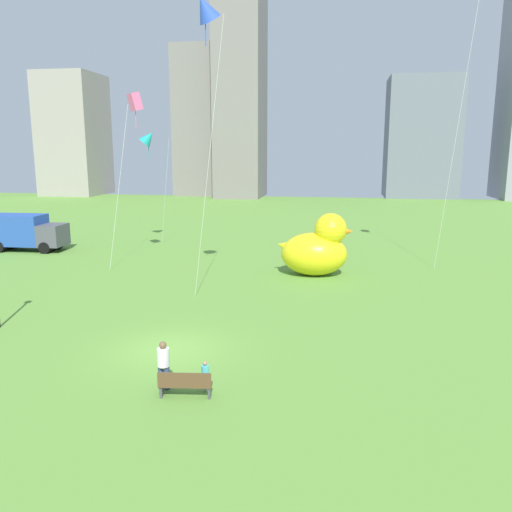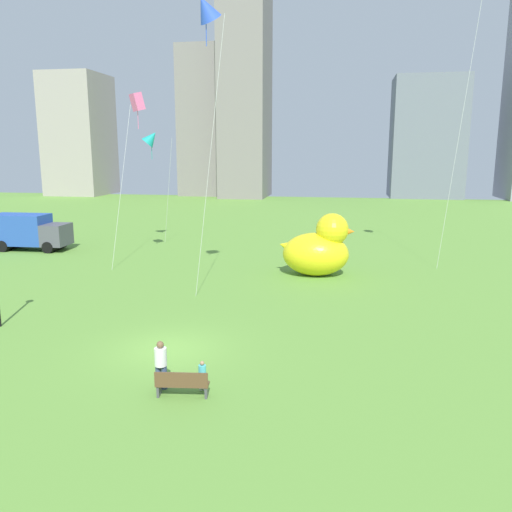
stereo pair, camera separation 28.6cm
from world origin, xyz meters
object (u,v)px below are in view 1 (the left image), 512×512
Objects in this scene: park_bench at (185,384)px; kite_pink at (135,103)px; person_child at (205,374)px; box_truck at (25,232)px; kite_teal at (148,138)px; kite_blue at (205,9)px; giant_inflatable_duck at (317,249)px; person_adult at (163,363)px.

kite_pink is (-8.42, 18.02, 10.34)m from park_bench.
box_truck is (-20.24, 21.66, 0.88)m from person_child.
kite_teal reaches higher than person_child.
kite_teal is 18.07m from kite_blue.
giant_inflatable_duck is at bearing 51.80° from kite_blue.
person_child is 17.35m from kite_blue.
kite_blue is at bearing -32.63° from box_truck.
person_child is (0.51, 0.61, 0.09)m from park_bench.
giant_inflatable_duck is at bearing 75.78° from person_adult.
box_truck reaches higher than person_child.
kite_teal is at bearing 112.17° from park_bench.
kite_blue is at bearing -128.20° from giant_inflatable_duck.
kite_blue is (17.89, -11.45, 12.95)m from box_truck.
person_adult is at bearing -84.65° from kite_blue.
kite_teal is 0.83× the size of kite_pink.
box_truck is at bearing 131.55° from park_bench.
person_adult is 17.59m from giant_inflatable_duck.
box_truck is at bearing 168.44° from giant_inflatable_duck.
person_child is 0.07× the size of kite_blue.
person_child is 22.09m from kite_pink.
giant_inflatable_duck is 14.97m from kite_pink.
park_bench is at bearing -130.07° from person_child.
box_truck is (-19.73, 22.26, 0.97)m from park_bench.
kite_teal is 8.17m from kite_pink.
box_truck is 15.29m from kite_pink.
giant_inflatable_duck reaches higher than person_child.
box_truck reaches higher than park_bench.
park_bench is 1.05× the size of person_adult.
kite_teal is (-9.58, 25.17, 7.86)m from person_adult.
person_adult is 28.06m from kite_teal.
person_child is at bearing 4.67° from person_adult.
kite_blue is (-1.84, 10.81, 13.92)m from park_bench.
person_child is 0.11× the size of kite_teal.
park_bench is 28.93m from kite_teal.
person_adult is (-0.87, 0.49, 0.44)m from park_bench.
person_child is at bearing -77.03° from kite_blue.
kite_teal is (-10.97, 25.06, 8.22)m from person_child.
person_adult is 21.49m from kite_pink.
kite_blue reaches higher than park_bench.
person_adult is 17.00m from kite_blue.
person_adult is 1.63× the size of person_child.
person_child is 0.21× the size of giant_inflatable_duck.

